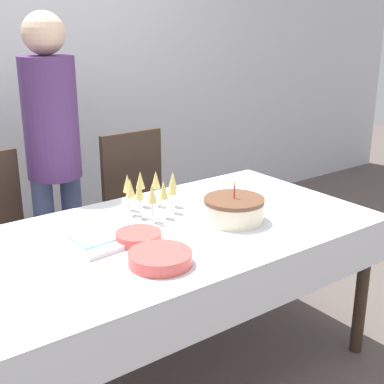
# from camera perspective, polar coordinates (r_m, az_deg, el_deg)

# --- Properties ---
(ground_plane) EXTENTS (12.00, 12.00, 0.00)m
(ground_plane) POSITION_cam_1_polar(r_m,az_deg,el_deg) (2.62, -3.63, -19.10)
(ground_plane) COLOR #564C47
(wall_back) EXTENTS (8.00, 0.05, 2.70)m
(wall_back) POSITION_cam_1_polar(r_m,az_deg,el_deg) (3.69, -19.63, 13.54)
(wall_back) COLOR silver
(wall_back) RESTS_ON ground_plane
(dining_table) EXTENTS (1.96, 0.98, 0.72)m
(dining_table) POSITION_cam_1_polar(r_m,az_deg,el_deg) (2.30, -3.94, -6.73)
(dining_table) COLOR white
(dining_table) RESTS_ON ground_plane
(dining_chair_far_right) EXTENTS (0.42, 0.42, 0.95)m
(dining_chair_far_right) POSITION_cam_1_polar(r_m,az_deg,el_deg) (3.19, -5.29, -1.50)
(dining_chair_far_right) COLOR #38281E
(dining_chair_far_right) RESTS_ON ground_plane
(birthday_cake) EXTENTS (0.27, 0.27, 0.18)m
(birthday_cake) POSITION_cam_1_polar(r_m,az_deg,el_deg) (2.38, 4.49, -1.87)
(birthday_cake) COLOR beige
(birthday_cake) RESTS_ON dining_table
(champagne_tray) EXTENTS (0.35, 0.35, 0.18)m
(champagne_tray) POSITION_cam_1_polar(r_m,az_deg,el_deg) (2.45, -4.41, -0.33)
(champagne_tray) COLOR silver
(champagne_tray) RESTS_ON dining_table
(plate_stack_main) EXTENTS (0.24, 0.24, 0.05)m
(plate_stack_main) POSITION_cam_1_polar(r_m,az_deg,el_deg) (1.98, -3.42, -7.06)
(plate_stack_main) COLOR #CC4C47
(plate_stack_main) RESTS_ON dining_table
(plate_stack_dessert) EXTENTS (0.19, 0.19, 0.04)m
(plate_stack_dessert) POSITION_cam_1_polar(r_m,az_deg,el_deg) (2.17, -5.72, -4.81)
(plate_stack_dessert) COLOR #CC4C47
(plate_stack_dessert) RESTS_ON dining_table
(cake_knife) EXTENTS (0.29, 0.09, 0.00)m
(cake_knife) POSITION_cam_1_polar(r_m,az_deg,el_deg) (2.25, 8.14, -4.57)
(cake_knife) COLOR silver
(cake_knife) RESTS_ON dining_table
(fork_pile) EXTENTS (0.17, 0.07, 0.02)m
(fork_pile) POSITION_cam_1_polar(r_m,az_deg,el_deg) (2.09, -9.35, -6.24)
(fork_pile) COLOR silver
(fork_pile) RESTS_ON dining_table
(napkin_pile) EXTENTS (0.15, 0.15, 0.01)m
(napkin_pile) POSITION_cam_1_polar(r_m,az_deg,el_deg) (2.22, -10.45, -4.90)
(napkin_pile) COLOR #8CC6E0
(napkin_pile) RESTS_ON dining_table
(person_standing) EXTENTS (0.28, 0.28, 1.62)m
(person_standing) POSITION_cam_1_polar(r_m,az_deg,el_deg) (2.86, -14.66, 5.24)
(person_standing) COLOR #3F4C72
(person_standing) RESTS_ON ground_plane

